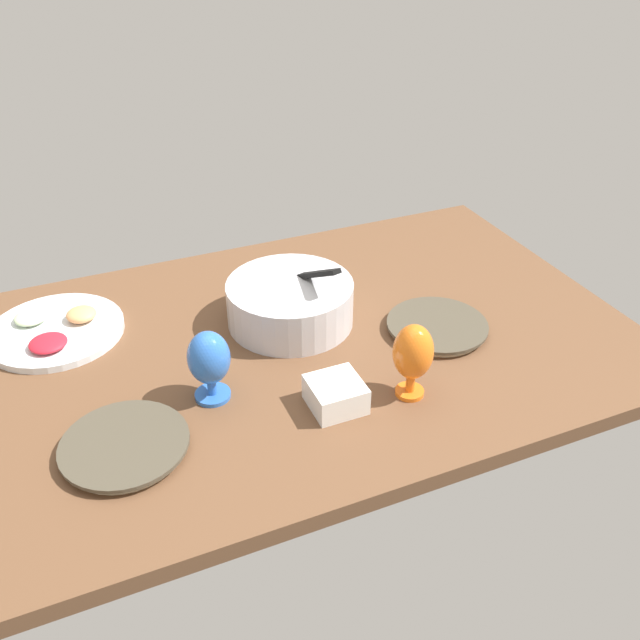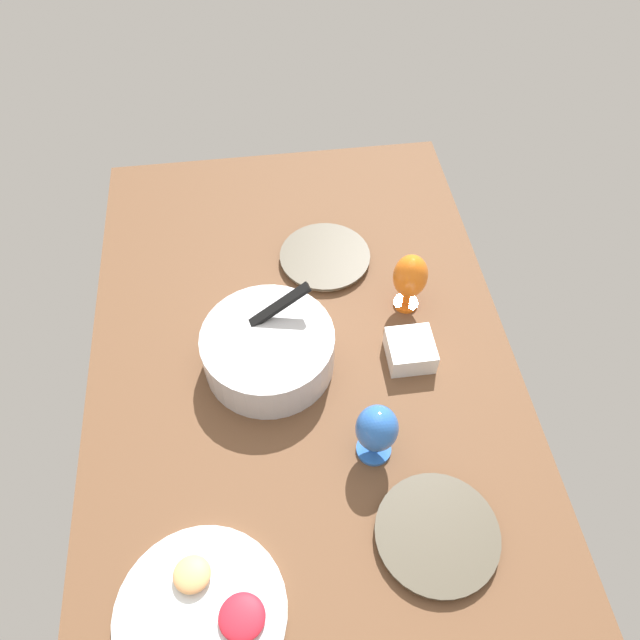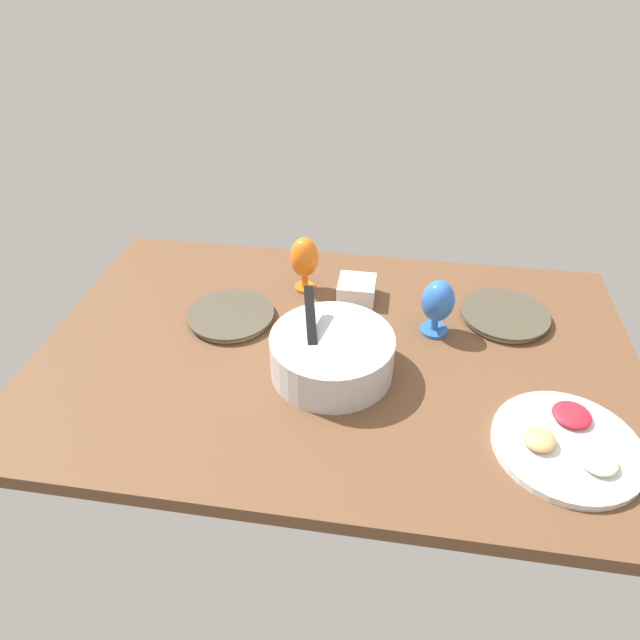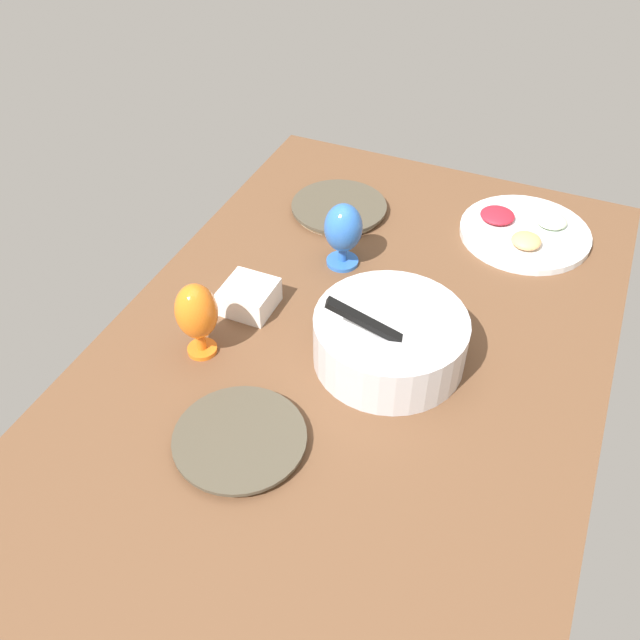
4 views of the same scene
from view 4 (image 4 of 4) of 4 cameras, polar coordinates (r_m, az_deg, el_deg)
ground_plane at (r=150.22cm, az=2.64°, el=-2.79°), size 160.00×104.00×4.00cm
dinner_plate_left at (r=188.02cm, az=1.56°, el=9.14°), size 25.37×25.37×2.21cm
dinner_plate_right at (r=131.86cm, az=-6.56°, el=-9.70°), size 25.00×25.00×2.12cm
mixing_bowl at (r=143.11cm, az=5.78°, el=-1.37°), size 31.46×31.46×18.81cm
fruit_platter at (r=186.26cm, az=16.36°, el=6.96°), size 32.83×32.83×4.81cm
hurricane_glass_orange at (r=142.71cm, az=-10.05°, el=0.54°), size 8.68×8.68×17.66cm
hurricane_glass_blue at (r=164.73cm, az=1.91°, el=7.36°), size 9.10×9.10×16.58cm
square_bowl_white at (r=156.69cm, az=-5.81°, el=2.00°), size 11.05×11.05×6.10cm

